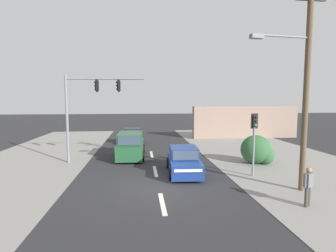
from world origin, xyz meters
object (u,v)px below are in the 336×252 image
at_px(sedan_receding_far, 184,161).
at_px(pedestrian_at_kerb, 308,185).
at_px(hatchback_crossing_left, 133,136).
at_px(suv_oncoming_near, 131,146).
at_px(pedestal_signal_right_kerb, 254,134).
at_px(utility_pole_foreground_right, 304,78).
at_px(traffic_signal_mast, 86,102).

bearing_deg(sedan_receding_far, pedestrian_at_kerb, -52.86).
relative_size(sedan_receding_far, pedestrian_at_kerb, 2.65).
xyz_separation_m(hatchback_crossing_left, pedestrian_at_kerb, (7.40, -16.49, 0.22)).
xyz_separation_m(hatchback_crossing_left, sedan_receding_far, (3.28, -11.05, 0.00)).
distance_m(suv_oncoming_near, hatchback_crossing_left, 6.51).
height_order(pedestal_signal_right_kerb, hatchback_crossing_left, pedestal_signal_right_kerb).
distance_m(utility_pole_foreground_right, pedestrian_at_kerb, 4.80).
distance_m(suv_oncoming_near, sedan_receding_far, 5.59).
bearing_deg(pedestrian_at_kerb, hatchback_crossing_left, 114.17).
bearing_deg(hatchback_crossing_left, traffic_signal_mast, -110.06).
xyz_separation_m(traffic_signal_mast, pedestal_signal_right_kerb, (9.93, -4.29, -1.73)).
bearing_deg(sedan_receding_far, suv_oncoming_near, 125.59).
bearing_deg(sedan_receding_far, pedestal_signal_right_kerb, -16.19).
bearing_deg(suv_oncoming_near, traffic_signal_mast, -155.08).
relative_size(traffic_signal_mast, sedan_receding_far, 1.39).
height_order(utility_pole_foreground_right, pedestal_signal_right_kerb, utility_pole_foreground_right).
distance_m(traffic_signal_mast, sedan_receding_far, 7.74).
relative_size(hatchback_crossing_left, sedan_receding_far, 0.86).
distance_m(utility_pole_foreground_right, traffic_signal_mast, 13.06).
xyz_separation_m(utility_pole_foreground_right, suv_oncoming_near, (-8.19, 8.14, -4.40)).
distance_m(hatchback_crossing_left, sedan_receding_far, 11.53).
relative_size(suv_oncoming_near, pedestrian_at_kerb, 2.81).
xyz_separation_m(suv_oncoming_near, sedan_receding_far, (3.25, -4.54, -0.18)).
bearing_deg(traffic_signal_mast, sedan_receding_far, -27.45).
bearing_deg(traffic_signal_mast, hatchback_crossing_left, 69.94).
bearing_deg(utility_pole_foreground_right, traffic_signal_mast, 148.49).
distance_m(pedestal_signal_right_kerb, sedan_receding_far, 4.29).
height_order(utility_pole_foreground_right, pedestrian_at_kerb, utility_pole_foreground_right).
height_order(traffic_signal_mast, pedestal_signal_right_kerb, traffic_signal_mast).
bearing_deg(pedestal_signal_right_kerb, utility_pole_foreground_right, -65.16).
relative_size(suv_oncoming_near, hatchback_crossing_left, 1.23).
xyz_separation_m(suv_oncoming_near, hatchback_crossing_left, (-0.03, 6.51, -0.18)).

